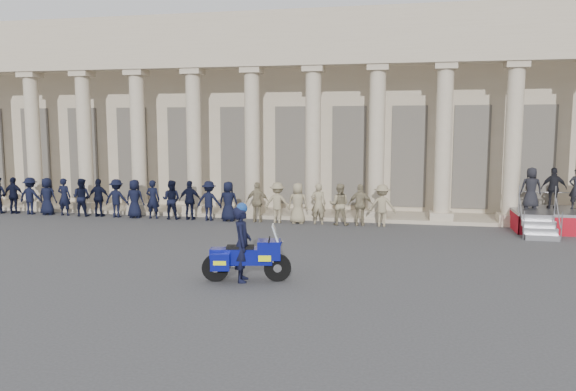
# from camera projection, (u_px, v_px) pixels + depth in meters

# --- Properties ---
(ground) EXTENTS (90.00, 90.00, 0.00)m
(ground) POSITION_uv_depth(u_px,v_px,m) (223.00, 262.00, 16.01)
(ground) COLOR #3B3B3D
(ground) RESTS_ON ground
(building) EXTENTS (40.00, 12.50, 9.00)m
(building) POSITION_uv_depth(u_px,v_px,m) (309.00, 114.00, 29.80)
(building) COLOR tan
(building) RESTS_ON ground
(officer_rank) EXTENTS (18.61, 0.62, 1.63)m
(officer_rank) POSITION_uv_depth(u_px,v_px,m) (171.00, 200.00, 23.38)
(officer_rank) COLOR black
(officer_rank) RESTS_ON ground
(reviewing_stand) EXTENTS (3.79, 3.74, 2.32)m
(reviewing_stand) POSITION_uv_depth(u_px,v_px,m) (564.00, 199.00, 20.81)
(reviewing_stand) COLOR gray
(reviewing_stand) RESTS_ON ground
(motorcycle) EXTENTS (2.20, 1.08, 1.43)m
(motorcycle) POSITION_uv_depth(u_px,v_px,m) (247.00, 257.00, 13.92)
(motorcycle) COLOR black
(motorcycle) RESTS_ON ground
(rider) EXTENTS (0.58, 0.77, 1.98)m
(rider) POSITION_uv_depth(u_px,v_px,m) (242.00, 243.00, 13.88)
(rider) COLOR black
(rider) RESTS_ON ground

